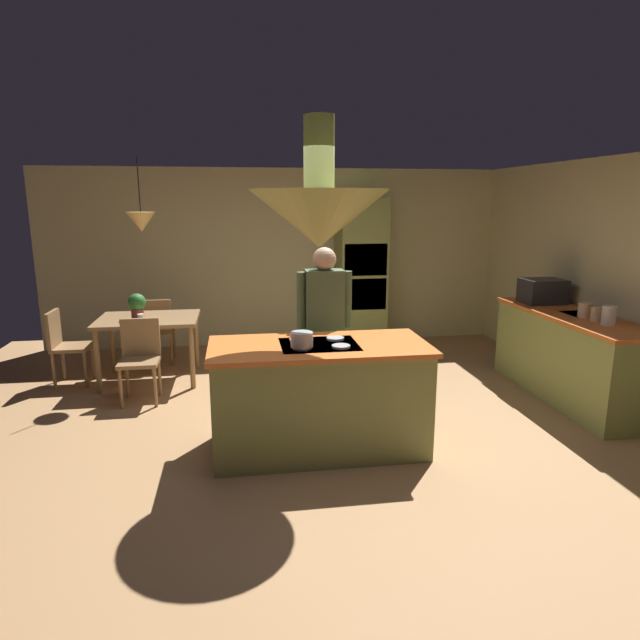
{
  "coord_description": "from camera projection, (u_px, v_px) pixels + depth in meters",
  "views": [
    {
      "loc": [
        -0.65,
        -4.46,
        2.09
      ],
      "look_at": [
        0.1,
        0.4,
        1.0
      ],
      "focal_mm": 30.22,
      "sensor_mm": 36.0,
      "label": 1
    }
  ],
  "objects": [
    {
      "name": "canister_sugar",
      "position": [
        596.0,
        314.0,
        5.31
      ],
      "size": [
        0.1,
        0.1,
        0.14
      ],
      "primitive_type": "cylinder",
      "color": "#E0B78C",
      "rests_on": "counter_run_right"
    },
    {
      "name": "microwave_on_counter",
      "position": [
        543.0,
        291.0,
        6.23
      ],
      "size": [
        0.46,
        0.36,
        0.28
      ],
      "primitive_type": "cube",
      "color": "#232326",
      "rests_on": "counter_run_right"
    },
    {
      "name": "kitchen_island",
      "position": [
        319.0,
        397.0,
        4.56
      ],
      "size": [
        1.82,
        0.87,
        0.95
      ],
      "color": "#8C934C",
      "rests_on": "ground"
    },
    {
      "name": "wall_right",
      "position": [
        627.0,
        283.0,
        5.45
      ],
      "size": [
        0.1,
        7.2,
        2.55
      ],
      "primitive_type": "cube",
      "color": "beige",
      "rests_on": "ground"
    },
    {
      "name": "cooking_pot_on_cooktop",
      "position": [
        302.0,
        340.0,
        4.29
      ],
      "size": [
        0.18,
        0.18,
        0.12
      ],
      "primitive_type": "cylinder",
      "color": "#B2B2B7",
      "rests_on": "kitchen_island"
    },
    {
      "name": "canister_tea",
      "position": [
        585.0,
        310.0,
        5.48
      ],
      "size": [
        0.13,
        0.13,
        0.15
      ],
      "primitive_type": "cylinder",
      "color": "#E0B78C",
      "rests_on": "counter_run_right"
    },
    {
      "name": "oven_tower",
      "position": [
        361.0,
        274.0,
        7.72
      ],
      "size": [
        0.66,
        0.62,
        2.14
      ],
      "color": "#8C934C",
      "rests_on": "ground"
    },
    {
      "name": "wall_back",
      "position": [
        282.0,
        258.0,
        7.91
      ],
      "size": [
        6.8,
        0.1,
        2.55
      ],
      "primitive_type": "cube",
      "color": "beige",
      "rests_on": "ground"
    },
    {
      "name": "range_hood",
      "position": [
        319.0,
        215.0,
        4.23
      ],
      "size": [
        1.1,
        1.1,
        1.0
      ],
      "color": "#8C934C"
    },
    {
      "name": "potted_plant_on_table",
      "position": [
        137.0,
        305.0,
        6.15
      ],
      "size": [
        0.2,
        0.2,
        0.3
      ],
      "color": "#99382D",
      "rests_on": "dining_table"
    },
    {
      "name": "chair_at_corner",
      "position": [
        64.0,
        342.0,
        6.19
      ],
      "size": [
        0.4,
        0.4,
        0.87
      ],
      "rotation": [
        0.0,
        0.0,
        1.57
      ],
      "color": "olive",
      "rests_on": "ground"
    },
    {
      "name": "cup_on_table",
      "position": [
        141.0,
        318.0,
        6.05
      ],
      "size": [
        0.07,
        0.07,
        0.09
      ],
      "primitive_type": "cylinder",
      "color": "white",
      "rests_on": "dining_table"
    },
    {
      "name": "dining_table",
      "position": [
        149.0,
        326.0,
        6.29
      ],
      "size": [
        1.14,
        0.86,
        0.76
      ],
      "color": "olive",
      "rests_on": "ground"
    },
    {
      "name": "chair_facing_island",
      "position": [
        140.0,
        354.0,
        5.7
      ],
      "size": [
        0.4,
        0.4,
        0.87
      ],
      "color": "olive",
      "rests_on": "ground"
    },
    {
      "name": "pendant_light_over_table",
      "position": [
        141.0,
        222.0,
        6.03
      ],
      "size": [
        0.32,
        0.32,
        0.82
      ],
      "color": "#E0B266"
    },
    {
      "name": "chair_by_back_wall",
      "position": [
        157.0,
        326.0,
        6.96
      ],
      "size": [
        0.4,
        0.4,
        0.87
      ],
      "rotation": [
        0.0,
        0.0,
        3.14
      ],
      "color": "olive",
      "rests_on": "ground"
    },
    {
      "name": "person_at_island",
      "position": [
        324.0,
        322.0,
        5.16
      ],
      "size": [
        0.53,
        0.22,
        1.67
      ],
      "color": "tan",
      "rests_on": "ground"
    },
    {
      "name": "ground",
      "position": [
        316.0,
        438.0,
        4.85
      ],
      "size": [
        8.16,
        8.16,
        0.0
      ],
      "primitive_type": "plane",
      "color": "#AD7F51"
    },
    {
      "name": "counter_run_right",
      "position": [
        570.0,
        355.0,
        5.75
      ],
      "size": [
        0.73,
        2.14,
        0.93
      ],
      "color": "#8C934C",
      "rests_on": "ground"
    },
    {
      "name": "canister_flour",
      "position": [
        609.0,
        316.0,
        5.13
      ],
      "size": [
        0.13,
        0.13,
        0.19
      ],
      "primitive_type": "cylinder",
      "color": "silver",
      "rests_on": "counter_run_right"
    }
  ]
}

